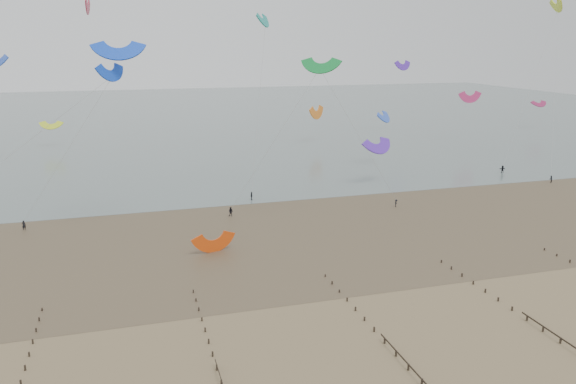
{
  "coord_description": "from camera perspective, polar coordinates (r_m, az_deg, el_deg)",
  "views": [
    {
      "loc": [
        -20.98,
        -54.96,
        30.98
      ],
      "look_at": [
        3.36,
        28.0,
        8.0
      ],
      "focal_mm": 35.0,
      "sensor_mm": 36.0,
      "label": 1
    }
  ],
  "objects": [
    {
      "name": "kitesurfers",
      "position": [
        122.2,
        9.94,
        0.39
      ],
      "size": [
        127.56,
        20.49,
        1.85
      ],
      "color": "black",
      "rests_on": "ground"
    },
    {
      "name": "grounded_kite",
      "position": [
        87.24,
        -7.51,
        -6.05
      ],
      "size": [
        6.71,
        5.74,
        3.22
      ],
      "primitive_type": null,
      "rotation": [
        1.54,
        0.0,
        0.22
      ],
      "color": "#E4460E",
      "rests_on": "ground"
    },
    {
      "name": "kitesurfer_lead",
      "position": [
        106.12,
        -25.25,
        -3.07
      ],
      "size": [
        0.64,
        0.44,
        1.73
      ],
      "primitive_type": "imported",
      "rotation": [
        0.0,
        0.0,
        3.1
      ],
      "color": "black",
      "rests_on": "ground"
    },
    {
      "name": "sea_and_shore",
      "position": [
        96.08,
        -5.35,
        -3.99
      ],
      "size": [
        500.0,
        665.0,
        0.03
      ],
      "color": "#475654",
      "rests_on": "ground"
    },
    {
      "name": "ground",
      "position": [
        66.49,
        4.12,
        -12.93
      ],
      "size": [
        500.0,
        500.0,
        0.0
      ],
      "primitive_type": "plane",
      "color": "brown",
      "rests_on": "ground"
    },
    {
      "name": "kites_airborne",
      "position": [
        144.82,
        -10.73,
        10.77
      ],
      "size": [
        253.7,
        107.33,
        40.32
      ],
      "color": "#128936",
      "rests_on": "ground"
    }
  ]
}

